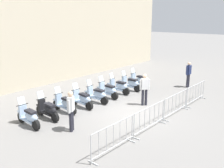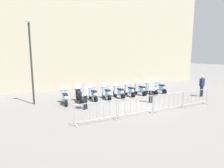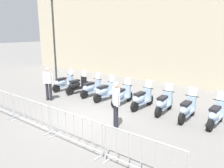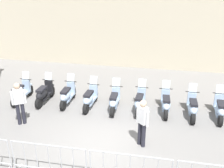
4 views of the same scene
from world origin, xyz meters
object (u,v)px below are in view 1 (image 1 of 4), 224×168
officer_mid_plaza (71,109)px  barrier_segment_2 (176,104)px  motorcycle_0 (29,117)px  motorcycle_4 (97,95)px  officer_near_row_end (189,73)px  motorcycle_6 (119,87)px  motorcycle_7 (131,84)px  motorcycle_8 (139,80)px  motorcycle_1 (48,110)px  motorcycle_5 (108,90)px  motorcycle_2 (65,104)px  barrier_segment_1 (150,118)px  barrier_segment_3 (196,93)px  officer_by_barriers (145,88)px  barrier_segment_0 (113,138)px  motorcycle_3 (82,99)px

officer_mid_plaza → barrier_segment_2: bearing=-30.2°
motorcycle_0 → motorcycle_4: same height
officer_near_row_end → motorcycle_0: bearing=165.1°
motorcycle_6 → barrier_segment_2: (-1.08, -4.30, 0.07)m
motorcycle_7 → motorcycle_8: same height
motorcycle_0 → motorcycle_1: size_ratio=1.00×
motorcycle_5 → motorcycle_8: same height
motorcycle_5 → motorcycle_6: size_ratio=1.00×
motorcycle_2 → barrier_segment_1: bearing=-79.4°
barrier_segment_3 → officer_by_barriers: bearing=137.2°
motorcycle_5 → motorcycle_6: bearing=0.3°
motorcycle_6 → barrier_segment_2: motorcycle_6 is taller
officer_mid_plaza → officer_by_barriers: same height
motorcycle_5 → barrier_segment_1: bearing=-119.3°
motorcycle_7 → officer_mid_plaza: bearing=-166.7°
motorcycle_0 → officer_near_row_end: bearing=-14.9°
officer_mid_plaza → motorcycle_5: bearing=20.9°
motorcycle_1 → officer_mid_plaza: bearing=-96.6°
motorcycle_4 → barrier_segment_3: (3.42, -4.28, 0.07)m
motorcycle_8 → barrier_segment_0: (-7.92, -4.03, 0.07)m
motorcycle_8 → barrier_segment_3: size_ratio=0.76×
motorcycle_2 → motorcycle_8: 6.37m
motorcycle_6 → barrier_segment_0: size_ratio=0.76×
motorcycle_8 → motorcycle_6: bearing=176.6°
motorcycle_5 → barrier_segment_3: 4.96m
motorcycle_4 → barrier_segment_1: 4.34m
barrier_segment_0 → barrier_segment_3: same height
motorcycle_4 → motorcycle_2: bearing=174.2°
motorcycle_2 → barrier_segment_3: bearing=-39.0°
motorcycle_5 → officer_near_row_end: officer_near_row_end is taller
motorcycle_3 → motorcycle_6: bearing=0.3°
barrier_segment_1 → barrier_segment_2: bearing=-1.7°
motorcycle_7 → motorcycle_8: (1.06, 0.03, 0.00)m
motorcycle_3 → officer_mid_plaza: 2.93m
motorcycle_0 → motorcycle_5: (5.31, -0.07, 0.00)m
motorcycle_3 → barrier_segment_0: size_ratio=0.76×
motorcycle_2 → motorcycle_0: bearing=-178.1°
motorcycle_3 → barrier_segment_1: motorcycle_3 is taller
motorcycle_4 → motorcycle_8: size_ratio=1.00×
motorcycle_1 → motorcycle_3: (2.12, -0.14, 0.00)m
motorcycle_8 → barrier_segment_3: bearing=-101.0°
motorcycle_4 → officer_near_row_end: officer_near_row_end is taller
barrier_segment_1 → officer_by_barriers: officer_by_barriers is taller
motorcycle_5 → barrier_segment_2: motorcycle_5 is taller
motorcycle_0 → officer_near_row_end: size_ratio=1.00×
motorcycle_3 → officer_mid_plaza: (-2.33, -1.69, 0.53)m
motorcycle_5 → officer_mid_plaza: officer_mid_plaza is taller
motorcycle_2 → officer_by_barriers: officer_by_barriers is taller
officer_by_barriers → barrier_segment_0: bearing=-160.2°
motorcycle_4 → barrier_segment_2: size_ratio=0.75×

